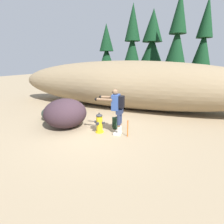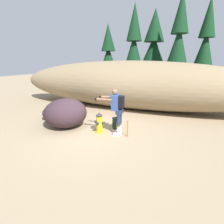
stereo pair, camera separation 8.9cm
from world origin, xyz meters
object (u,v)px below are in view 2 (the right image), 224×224
Objects in this scene: boulder_mid at (70,108)px; survey_stake at (128,129)px; spare_backpack at (117,123)px; boulder_large at (66,113)px; utility_worker at (116,106)px; boulder_small at (53,113)px; fire_hydrant at (99,123)px.

survey_stake is at bearing -21.03° from boulder_mid.
boulder_mid is at bearing 158.97° from survey_stake.
boulder_large is at bearing -105.57° from spare_backpack.
boulder_large is (-1.93, -0.65, 0.36)m from spare_backpack.
utility_worker is 1.69× the size of boulder_small.
spare_backpack is (-0.22, 0.56, -0.83)m from utility_worker.
utility_worker is at bearing 175.91° from survey_stake.
boulder_large is 1.53× the size of boulder_mid.
utility_worker is 1.02m from spare_backpack.
fire_hydrant is at bearing 0.41° from boulder_large.
spare_backpack is 3.08m from boulder_small.
utility_worker is 2.74× the size of survey_stake.
fire_hydrant is at bearing 0.38° from utility_worker.
fire_hydrant reaches higher than boulder_small.
spare_backpack is 2.88m from boulder_mid.
boulder_small is 1.62× the size of survey_stake.
boulder_small is at bearing -108.78° from boulder_mid.
boulder_large reaches higher than boulder_mid.
fire_hydrant reaches higher than spare_backpack.
boulder_mid is (-2.35, 1.37, -0.00)m from fire_hydrant.
survey_stake is (3.44, -1.32, -0.05)m from boulder_mid.
fire_hydrant is 0.78× the size of boulder_small.
spare_backpack is 2.07m from boulder_large.
boulder_large is 2.79× the size of survey_stake.
survey_stake is at bearing 1.28° from boulder_large.
fire_hydrant is 2.70m from boulder_small.
boulder_mid is 1.83× the size of survey_stake.
boulder_small is at bearing 173.02° from survey_stake.
utility_worker is at bearing 6.99° from fire_hydrant.
boulder_mid is 3.68m from survey_stake.
boulder_large is at bearing -58.45° from boulder_mid.
fire_hydrant reaches higher than boulder_mid.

